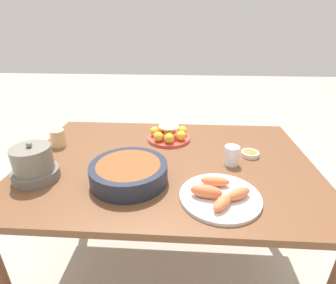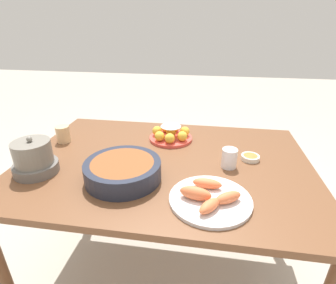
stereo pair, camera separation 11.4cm
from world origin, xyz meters
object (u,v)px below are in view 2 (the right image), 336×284
(dining_table, at_px, (165,177))
(serving_bowl, at_px, (123,170))
(warming_pot, at_px, (34,158))
(sauce_bowl, at_px, (250,157))
(cup_far, at_px, (229,158))
(seafood_platter, at_px, (209,197))
(cup_near, at_px, (63,134))
(cake_plate, at_px, (171,134))

(dining_table, height_order, serving_bowl, serving_bowl)
(warming_pot, bearing_deg, sauce_bowl, -164.46)
(sauce_bowl, height_order, warming_pot, warming_pot)
(cup_far, bearing_deg, seafood_platter, 72.78)
(dining_table, height_order, warming_pot, warming_pot)
(serving_bowl, distance_m, cup_far, 0.47)
(dining_table, xyz_separation_m, serving_bowl, (0.14, 0.19, 0.14))
(dining_table, bearing_deg, sauce_bowl, -170.40)
(sauce_bowl, bearing_deg, cup_near, -3.06)
(cake_plate, bearing_deg, warming_pot, 39.18)
(cup_near, height_order, warming_pot, warming_pot)
(serving_bowl, bearing_deg, cake_plate, -108.05)
(dining_table, relative_size, cake_plate, 5.75)
(dining_table, bearing_deg, cup_near, -11.74)
(dining_table, xyz_separation_m, seafood_platter, (-0.21, 0.28, 0.11))
(serving_bowl, relative_size, cup_far, 3.56)
(cup_far, xyz_separation_m, warming_pot, (0.83, 0.18, 0.02))
(dining_table, height_order, cup_far, cup_far)
(cake_plate, xyz_separation_m, seafood_platter, (-0.22, 0.52, -0.02))
(seafood_platter, relative_size, cup_near, 3.41)
(dining_table, xyz_separation_m, sauce_bowl, (-0.40, -0.07, 0.11))
(dining_table, relative_size, seafood_platter, 4.46)
(serving_bowl, height_order, sauce_bowl, serving_bowl)
(sauce_bowl, xyz_separation_m, cup_far, (0.11, 0.08, 0.03))
(cake_plate, bearing_deg, serving_bowl, 71.95)
(dining_table, xyz_separation_m, cake_plate, (0.01, -0.24, 0.13))
(sauce_bowl, xyz_separation_m, cup_near, (0.98, -0.05, 0.03))
(serving_bowl, bearing_deg, dining_table, -128.00)
(cake_plate, bearing_deg, cup_near, 11.65)
(sauce_bowl, bearing_deg, dining_table, 9.60)
(dining_table, distance_m, seafood_platter, 0.37)
(seafood_platter, bearing_deg, serving_bowl, -15.20)
(cup_far, distance_m, warming_pot, 0.85)
(sauce_bowl, bearing_deg, cup_far, 38.54)
(seafood_platter, xyz_separation_m, warming_pot, (0.75, -0.09, 0.05))
(serving_bowl, xyz_separation_m, sauce_bowl, (-0.55, -0.25, -0.03))
(serving_bowl, xyz_separation_m, cup_far, (-0.44, -0.17, 0.00))
(cake_plate, distance_m, cup_far, 0.40)
(seafood_platter, xyz_separation_m, cup_near, (0.79, -0.40, 0.03))
(sauce_bowl, bearing_deg, cake_plate, -22.67)
(cake_plate, height_order, seafood_platter, cake_plate)
(cake_plate, xyz_separation_m, sauce_bowl, (-0.41, 0.17, -0.02))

